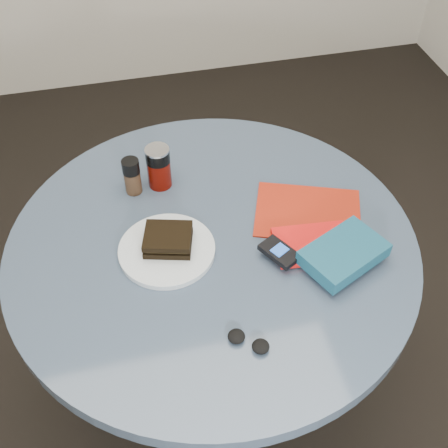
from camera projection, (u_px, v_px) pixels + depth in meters
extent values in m
plane|color=black|center=(215.00, 388.00, 1.91)|extent=(4.00, 4.00, 0.00)
cylinder|color=black|center=(215.00, 386.00, 1.90)|extent=(0.48, 0.48, 0.03)
cylinder|color=black|center=(214.00, 327.00, 1.64)|extent=(0.11, 0.11, 0.68)
cylinder|color=#354458|center=(212.00, 246.00, 1.38)|extent=(1.00, 1.00, 0.04)
cylinder|color=silver|center=(167.00, 250.00, 1.33)|extent=(0.26, 0.26, 0.01)
cube|color=black|center=(168.00, 243.00, 1.33)|extent=(0.13, 0.12, 0.02)
cube|color=#362C14|center=(168.00, 239.00, 1.32)|extent=(0.12, 0.10, 0.01)
cube|color=black|center=(168.00, 236.00, 1.31)|extent=(0.13, 0.12, 0.02)
cylinder|color=#5C0C04|center=(159.00, 173.00, 1.48)|extent=(0.07, 0.07, 0.08)
cylinder|color=black|center=(157.00, 156.00, 1.44)|extent=(0.07, 0.07, 0.03)
cylinder|color=silver|center=(157.00, 150.00, 1.42)|extent=(0.07, 0.07, 0.01)
cylinder|color=#3D291A|center=(133.00, 182.00, 1.46)|extent=(0.05, 0.05, 0.07)
cylinder|color=black|center=(131.00, 166.00, 1.43)|extent=(0.06, 0.06, 0.04)
cube|color=#9B1F0E|center=(308.00, 213.00, 1.43)|extent=(0.32, 0.28, 0.00)
cube|color=red|center=(313.00, 244.00, 1.34)|extent=(0.19, 0.14, 0.02)
cube|color=navy|center=(344.00, 254.00, 1.29)|extent=(0.22, 0.19, 0.04)
cube|color=black|center=(279.00, 252.00, 1.30)|extent=(0.09, 0.11, 0.01)
cube|color=#224EAB|center=(280.00, 250.00, 1.30)|extent=(0.05, 0.04, 0.00)
ellipsoid|color=black|center=(236.00, 336.00, 1.17)|extent=(0.05, 0.05, 0.02)
ellipsoid|color=black|center=(261.00, 346.00, 1.15)|extent=(0.05, 0.05, 0.02)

